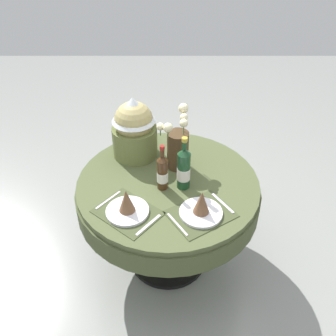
# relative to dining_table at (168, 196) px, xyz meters

# --- Properties ---
(ground) EXTENTS (8.00, 8.00, 0.00)m
(ground) POSITION_rel_dining_table_xyz_m (0.00, 0.00, -0.60)
(ground) COLOR gray
(dining_table) EXTENTS (1.14, 1.14, 0.72)m
(dining_table) POSITION_rel_dining_table_xyz_m (0.00, 0.00, 0.00)
(dining_table) COLOR #4C5633
(dining_table) RESTS_ON ground
(place_setting_left) EXTENTS (0.43, 0.42, 0.16)m
(place_setting_left) POSITION_rel_dining_table_xyz_m (-0.22, -0.27, 0.17)
(place_setting_left) COLOR #41492B
(place_setting_left) RESTS_ON dining_table
(place_setting_right) EXTENTS (0.43, 0.40, 0.16)m
(place_setting_right) POSITION_rel_dining_table_xyz_m (0.18, -0.29, 0.17)
(place_setting_right) COLOR #41492B
(place_setting_right) RESTS_ON dining_table
(flower_vase) EXTENTS (0.20, 0.20, 0.40)m
(flower_vase) POSITION_rel_dining_table_xyz_m (0.06, 0.15, 0.28)
(flower_vase) COLOR #47331E
(flower_vase) RESTS_ON dining_table
(wine_bottle_left) EXTENTS (0.08, 0.08, 0.35)m
(wine_bottle_left) POSITION_rel_dining_table_xyz_m (0.09, -0.05, 0.26)
(wine_bottle_left) COLOR #194223
(wine_bottle_left) RESTS_ON dining_table
(wine_bottle_centre) EXTENTS (0.07, 0.07, 0.30)m
(wine_bottle_centre) POSITION_rel_dining_table_xyz_m (-0.03, -0.06, 0.24)
(wine_bottle_centre) COLOR #422814
(wine_bottle_centre) RESTS_ON dining_table
(gift_tub_back_left) EXTENTS (0.29, 0.29, 0.42)m
(gift_tub_back_left) POSITION_rel_dining_table_xyz_m (-0.22, 0.29, 0.35)
(gift_tub_back_left) COLOR olive
(gift_tub_back_left) RESTS_ON dining_table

